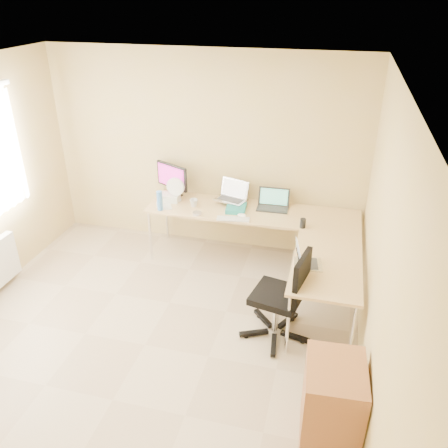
% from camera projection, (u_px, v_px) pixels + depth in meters
% --- Properties ---
extents(floor, '(4.50, 4.50, 0.00)m').
position_uv_depth(floor, '(145.00, 345.00, 4.66)').
color(floor, tan).
rests_on(floor, ground).
extents(ceiling, '(4.50, 4.50, 0.00)m').
position_uv_depth(ceiling, '(117.00, 81.00, 3.46)').
color(ceiling, white).
rests_on(ceiling, ground).
extents(wall_back, '(4.50, 0.00, 4.50)m').
position_uv_depth(wall_back, '(205.00, 152.00, 5.99)').
color(wall_back, tan).
rests_on(wall_back, ground).
extents(wall_right, '(0.00, 4.50, 4.50)m').
position_uv_depth(wall_right, '(381.00, 264.00, 3.60)').
color(wall_right, tan).
rests_on(wall_right, ground).
extents(desk_main, '(2.65, 0.70, 0.73)m').
position_uv_depth(desk_main, '(251.00, 236.00, 5.92)').
color(desk_main, tan).
rests_on(desk_main, ground).
extents(desk_return, '(0.70, 1.30, 0.73)m').
position_uv_depth(desk_return, '(324.00, 292.00, 4.85)').
color(desk_return, tan).
rests_on(desk_return, ground).
extents(monitor, '(0.54, 0.38, 0.45)m').
position_uv_depth(monitor, '(172.00, 180.00, 6.07)').
color(monitor, black).
rests_on(monitor, desk_main).
extents(book_stack, '(0.27, 0.35, 0.05)m').
position_uv_depth(book_stack, '(236.00, 207.00, 5.78)').
color(book_stack, '#19746F').
rests_on(book_stack, desk_main).
extents(laptop_center, '(0.46, 0.40, 0.25)m').
position_uv_depth(laptop_center, '(231.00, 191.00, 5.85)').
color(laptop_center, '#A7A7A7').
rests_on(laptop_center, desk_main).
extents(laptop_black, '(0.40, 0.30, 0.25)m').
position_uv_depth(laptop_black, '(273.00, 200.00, 5.75)').
color(laptop_black, '#252525').
rests_on(laptop_black, desk_main).
extents(keyboard, '(0.41, 0.16, 0.02)m').
position_uv_depth(keyboard, '(233.00, 219.00, 5.53)').
color(keyboard, silver).
rests_on(keyboard, desk_main).
extents(mouse, '(0.13, 0.11, 0.04)m').
position_uv_depth(mouse, '(242.00, 215.00, 5.60)').
color(mouse, white).
rests_on(mouse, desk_main).
extents(mug, '(0.13, 0.13, 0.10)m').
position_uv_depth(mug, '(194.00, 203.00, 5.85)').
color(mug, silver).
rests_on(mug, desk_main).
extents(cd_stack, '(0.14, 0.14, 0.03)m').
position_uv_depth(cd_stack, '(197.00, 213.00, 5.65)').
color(cd_stack, silver).
rests_on(cd_stack, desk_main).
extents(water_bottle, '(0.08, 0.08, 0.25)m').
position_uv_depth(water_bottle, '(160.00, 201.00, 5.72)').
color(water_bottle, '#4585D7').
rests_on(water_bottle, desk_main).
extents(papers, '(0.28, 0.31, 0.01)m').
position_uv_depth(papers, '(164.00, 206.00, 5.88)').
color(papers, silver).
rests_on(papers, desk_main).
extents(white_box, '(0.26, 0.19, 0.09)m').
position_uv_depth(white_box, '(170.00, 198.00, 6.00)').
color(white_box, silver).
rests_on(white_box, desk_main).
extents(desk_fan, '(0.26, 0.26, 0.30)m').
position_uv_depth(desk_fan, '(177.00, 190.00, 5.96)').
color(desk_fan, white).
rests_on(desk_fan, desk_main).
extents(black_cup, '(0.07, 0.07, 0.11)m').
position_uv_depth(black_cup, '(303.00, 223.00, 5.33)').
color(black_cup, black).
rests_on(black_cup, desk_main).
extents(laptop_return, '(0.37, 0.31, 0.22)m').
position_uv_depth(laptop_return, '(309.00, 255.00, 4.60)').
color(laptop_return, silver).
rests_on(laptop_return, desk_return).
extents(office_chair, '(0.72, 0.72, 1.02)m').
position_uv_depth(office_chair, '(277.00, 295.00, 4.58)').
color(office_chair, black).
rests_on(office_chair, ground).
extents(cabinet, '(0.48, 0.58, 0.76)m').
position_uv_depth(cabinet, '(332.00, 405.00, 3.56)').
color(cabinet, brown).
rests_on(cabinet, ground).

